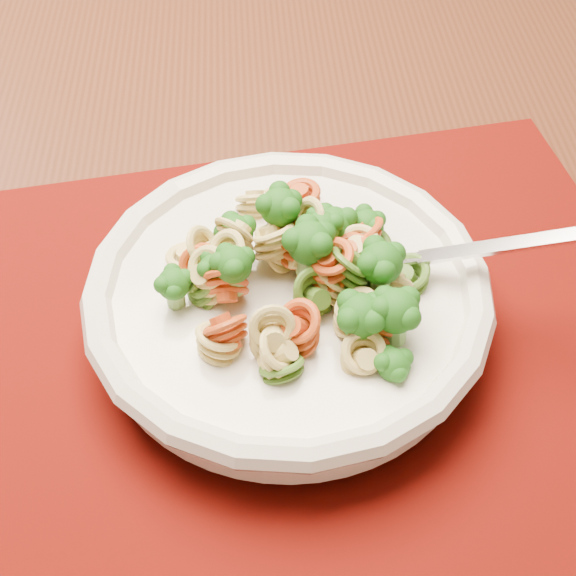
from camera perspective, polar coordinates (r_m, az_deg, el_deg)
name	(u,v)px	position (r m, az deg, el deg)	size (l,w,h in m)	color
dining_table	(343,357)	(0.66, 3.96, -4.94)	(1.63, 1.33, 0.76)	#482314
placemat	(303,337)	(0.54, 1.09, -3.50)	(0.49, 0.38, 0.00)	#550403
pasta_bowl	(288,298)	(0.52, 0.00, -0.72)	(0.26, 0.26, 0.05)	silver
pasta_broccoli_heap	(288,282)	(0.51, 0.00, 0.45)	(0.22, 0.22, 0.06)	tan
fork	(381,263)	(0.52, 6.64, 1.76)	(0.19, 0.02, 0.01)	silver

